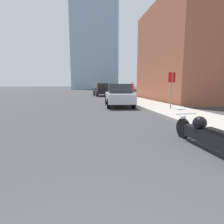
% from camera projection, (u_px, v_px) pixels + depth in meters
% --- Properties ---
extents(sidewalk, '(2.73, 240.00, 0.15)m').
position_uv_depth(sidewalk, '(104.00, 92.00, 40.67)').
color(sidewalk, '#9E998E').
rests_on(sidewalk, ground_plane).
extents(brick_storefront, '(13.40, 10.05, 9.13)m').
position_uv_depth(brick_storefront, '(216.00, 55.00, 17.63)').
color(brick_storefront, '#9E563D').
rests_on(brick_storefront, ground_plane).
extents(motorcycle, '(0.62, 2.61, 0.78)m').
position_uv_depth(motorcycle, '(206.00, 134.00, 4.31)').
color(motorcycle, black).
rests_on(motorcycle, ground_plane).
extents(parked_car_silver, '(2.20, 4.39, 1.66)m').
position_uv_depth(parked_car_silver, '(119.00, 95.00, 13.01)').
color(parked_car_silver, '#BCBCC1').
rests_on(parked_car_silver, ground_plane).
extents(parked_car_black, '(2.23, 4.09, 1.83)m').
position_uv_depth(parked_car_black, '(101.00, 90.00, 25.29)').
color(parked_car_black, black).
rests_on(parked_car_black, ground_plane).
extents(stop_sign, '(0.57, 0.26, 2.19)m').
position_uv_depth(stop_sign, '(172.00, 84.00, 10.51)').
color(stop_sign, slate).
rests_on(stop_sign, sidewalk).
extents(pedestrian, '(0.36, 0.25, 1.77)m').
position_uv_depth(pedestrian, '(132.00, 90.00, 17.20)').
color(pedestrian, '#38383D').
rests_on(pedestrian, sidewalk).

